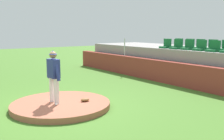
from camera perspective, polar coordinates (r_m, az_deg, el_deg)
The scene contains 17 objects.
ground_plane at distance 8.91m, azimuth -11.10°, elevation -8.08°, with size 60.00×60.00×0.00m, color #477729.
pitchers_mound at distance 8.89m, azimuth -11.12°, elevation -7.52°, with size 3.26×3.26×0.18m, color #AA6048.
pitcher at distance 8.64m, azimuth -12.70°, elevation -0.59°, with size 0.83×0.28×1.73m.
baseball at distance 8.50m, azimuth -12.10°, elevation -7.41°, with size 0.07×0.07×0.07m, color white.
fielding_glove at distance 8.83m, azimuth -5.95°, elevation -6.52°, with size 0.30×0.20×0.11m, color brown.
brick_barrier at distance 12.42m, azimuth 14.73°, elevation -0.93°, with size 17.65×0.40×1.07m, color maroon.
fence_post_left at distance 15.27m, azimuth 2.78°, elevation 5.03°, with size 0.06×0.06×1.02m, color silver.
bleacher_platform at distance 14.21m, azimuth 20.71°, elevation 1.08°, with size 16.19×3.78×1.61m, color gray.
stadium_chair_0 at distance 14.14m, azimuth 11.77°, elevation 5.34°, with size 0.48×0.44×0.50m.
stadium_chair_1 at distance 13.64m, azimuth 14.00°, elevation 5.15°, with size 0.48×0.44×0.50m.
stadium_chair_2 at distance 13.24m, azimuth 16.32°, elevation 4.96°, with size 0.48×0.44×0.50m.
stadium_chair_3 at distance 12.82m, azimuth 18.82°, elevation 4.74°, with size 0.48×0.44×0.50m.
stadium_chair_4 at distance 12.39m, azimuth 21.44°, elevation 4.48°, with size 0.48×0.44×0.50m.
stadium_chair_6 at distance 14.79m, azimuth 14.23°, elevation 5.40°, with size 0.48×0.44×0.50m.
stadium_chair_7 at distance 14.36m, azimuth 16.52°, elevation 5.22°, with size 0.48×0.44×0.50m.
stadium_chair_8 at distance 13.96m, azimuth 18.60°, elevation 5.03°, with size 0.48×0.44×0.50m.
stadium_chair_9 at distance 13.54m, azimuth 21.03°, elevation 4.81°, with size 0.48×0.44×0.50m.
Camera 1 is at (7.80, -3.48, 2.54)m, focal length 41.69 mm.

